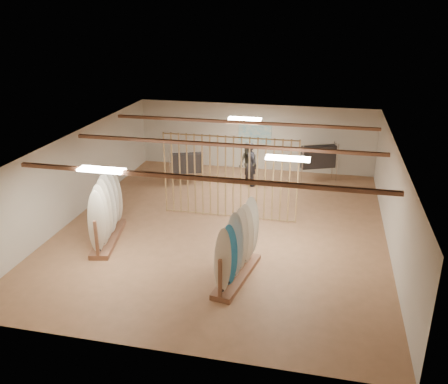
% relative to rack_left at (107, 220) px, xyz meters
% --- Properties ---
extents(floor, '(12.00, 12.00, 0.00)m').
position_rel_rack_left_xyz_m(floor, '(3.19, 1.67, -0.68)').
color(floor, '#A97651').
rests_on(floor, ground).
extents(ceiling, '(12.00, 12.00, 0.00)m').
position_rel_rack_left_xyz_m(ceiling, '(3.19, 1.67, 2.12)').
color(ceiling, '#98958F').
rests_on(ceiling, ground).
extents(wall_back, '(12.00, 0.00, 12.00)m').
position_rel_rack_left_xyz_m(wall_back, '(3.19, 7.67, 0.72)').
color(wall_back, beige).
rests_on(wall_back, ground).
extents(wall_front, '(12.00, 0.00, 12.00)m').
position_rel_rack_left_xyz_m(wall_front, '(3.19, -4.33, 0.72)').
color(wall_front, beige).
rests_on(wall_front, ground).
extents(wall_left, '(0.00, 12.00, 12.00)m').
position_rel_rack_left_xyz_m(wall_left, '(-1.81, 1.67, 0.72)').
color(wall_left, beige).
rests_on(wall_left, ground).
extents(wall_right, '(0.00, 12.00, 12.00)m').
position_rel_rack_left_xyz_m(wall_right, '(8.19, 1.67, 0.72)').
color(wall_right, beige).
rests_on(wall_right, ground).
extents(ceiling_slats, '(9.50, 6.12, 0.10)m').
position_rel_rack_left_xyz_m(ceiling_slats, '(3.19, 1.67, 2.04)').
color(ceiling_slats, brown).
rests_on(ceiling_slats, ground).
extents(light_panels, '(1.20, 0.35, 0.06)m').
position_rel_rack_left_xyz_m(light_panels, '(3.19, 1.67, 2.06)').
color(light_panels, white).
rests_on(light_panels, ground).
extents(bamboo_partition, '(4.45, 0.05, 2.78)m').
position_rel_rack_left_xyz_m(bamboo_partition, '(3.19, 2.47, 0.72)').
color(bamboo_partition, tan).
rests_on(bamboo_partition, ground).
extents(poster, '(1.40, 0.03, 0.90)m').
position_rel_rack_left_xyz_m(poster, '(3.19, 7.65, 0.92)').
color(poster, '#389EC6').
rests_on(poster, ground).
extents(rack_left, '(1.04, 2.53, 1.99)m').
position_rel_rack_left_xyz_m(rack_left, '(0.00, 0.00, 0.00)').
color(rack_left, brown).
rests_on(rack_left, floor).
extents(rack_right, '(0.91, 2.41, 1.90)m').
position_rel_rack_left_xyz_m(rack_right, '(4.19, -1.25, -0.03)').
color(rack_right, brown).
rests_on(rack_right, floor).
extents(clothing_rack_a, '(1.22, 0.71, 1.37)m').
position_rel_rack_left_xyz_m(clothing_rack_a, '(0.91, 5.12, 0.21)').
color(clothing_rack_a, silver).
rests_on(clothing_rack_a, floor).
extents(clothing_rack_b, '(1.39, 0.89, 1.57)m').
position_rel_rack_left_xyz_m(clothing_rack_b, '(5.91, 6.66, 0.34)').
color(clothing_rack_b, silver).
rests_on(clothing_rack_b, floor).
extents(shopper_a, '(0.85, 0.85, 1.97)m').
position_rel_rack_left_xyz_m(shopper_a, '(3.36, 5.59, 0.30)').
color(shopper_a, '#222229').
rests_on(shopper_a, floor).
extents(shopper_b, '(1.18, 1.16, 1.93)m').
position_rel_rack_left_xyz_m(shopper_b, '(3.27, 5.57, 0.28)').
color(shopper_b, '#312E25').
rests_on(shopper_b, floor).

